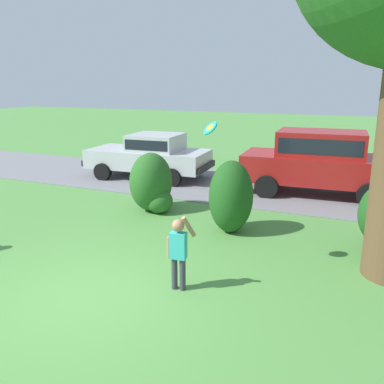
{
  "coord_description": "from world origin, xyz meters",
  "views": [
    {
      "loc": [
        3.95,
        -4.69,
        3.31
      ],
      "look_at": [
        0.64,
        2.87,
        1.1
      ],
      "focal_mm": 38.63,
      "sensor_mm": 36.0,
      "label": 1
    }
  ],
  "objects_px": {
    "parked_sedan": "(151,154)",
    "parked_suv": "(320,159)",
    "child_thrower": "(178,249)",
    "frisbee": "(210,128)"
  },
  "relations": [
    {
      "from": "child_thrower",
      "to": "frisbee",
      "type": "xyz_separation_m",
      "value": [
        0.18,
        0.9,
        1.84
      ]
    },
    {
      "from": "parked_sedan",
      "to": "child_thrower",
      "type": "distance_m",
      "value": 8.28
    },
    {
      "from": "child_thrower",
      "to": "parked_sedan",
      "type": "bearing_deg",
      "value": 122.24
    },
    {
      "from": "frisbee",
      "to": "parked_sedan",
      "type": "bearing_deg",
      "value": 126.98
    },
    {
      "from": "parked_sedan",
      "to": "frisbee",
      "type": "bearing_deg",
      "value": -53.02
    },
    {
      "from": "parked_sedan",
      "to": "child_thrower",
      "type": "relative_size",
      "value": 3.5
    },
    {
      "from": "parked_suv",
      "to": "frisbee",
      "type": "height_order",
      "value": "frisbee"
    },
    {
      "from": "parked_sedan",
      "to": "parked_suv",
      "type": "height_order",
      "value": "parked_suv"
    },
    {
      "from": "child_thrower",
      "to": "frisbee",
      "type": "relative_size",
      "value": 3.95
    },
    {
      "from": "parked_suv",
      "to": "frisbee",
      "type": "distance_m",
      "value": 6.42
    }
  ]
}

